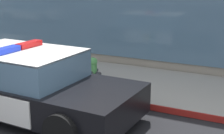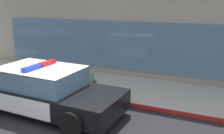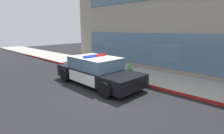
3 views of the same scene
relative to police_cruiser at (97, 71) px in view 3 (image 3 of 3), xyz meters
The scene contains 6 objects.
ground 1.98m from the police_cruiser, 35.39° to the right, with size 48.00×48.00×0.00m, color black.
sidewalk 3.21m from the police_cruiser, 61.14° to the left, with size 48.00×2.83×0.15m, color #A39E93.
curb_red_paint 2.10m from the police_cruiser, 41.09° to the left, with size 28.80×0.04×0.14m, color maroon.
storefront_building 9.62m from the police_cruiser, 70.98° to the left, with size 19.81×9.02×7.06m.
police_cruiser is the anchor object (origin of this frame).
fire_hydrant 2.03m from the police_cruiser, 74.23° to the left, with size 0.34×0.39×0.73m.
Camera 3 is at (4.83, -4.56, 2.75)m, focal length 27.63 mm.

